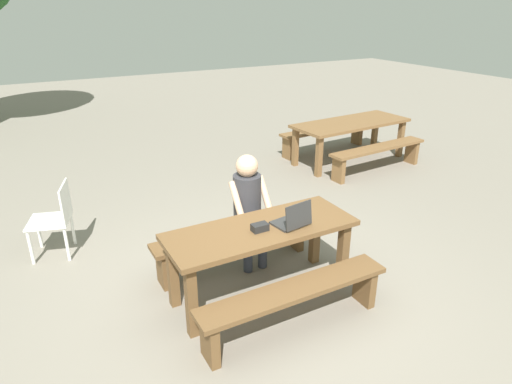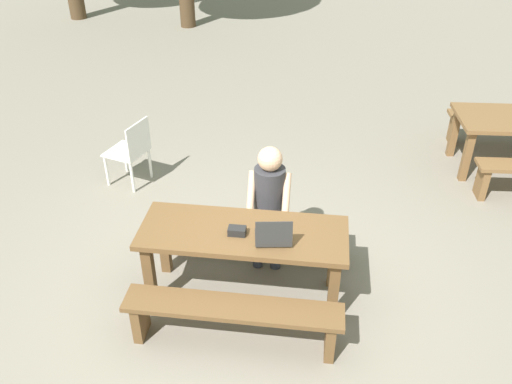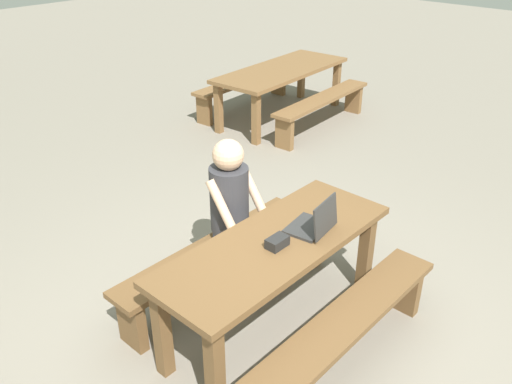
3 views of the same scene
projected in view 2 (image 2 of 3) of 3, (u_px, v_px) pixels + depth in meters
The scene contains 8 objects.
ground_plane at pixel (244, 294), 5.09m from camera, with size 30.00×30.00×0.00m, color gray.
picnic_table_front at pixel (243, 242), 4.75m from camera, with size 1.83×0.68×0.75m.
bench_near at pixel (233, 315), 4.41m from camera, with size 1.81×0.30×0.44m.
bench_far at pixel (253, 228), 5.41m from camera, with size 1.81×0.30×0.44m.
laptop at pixel (273, 236), 4.52m from camera, with size 0.34×0.32×0.26m.
small_pouch at pixel (237, 231), 4.62m from camera, with size 0.15×0.10×0.07m.
person_seated at pixel (269, 197), 5.14m from camera, with size 0.41×0.41×1.26m.
plastic_chair at pixel (131, 150), 6.52m from camera, with size 0.55×0.55×0.85m.
Camera 2 is at (0.59, -3.69, 3.59)m, focal length 37.62 mm.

